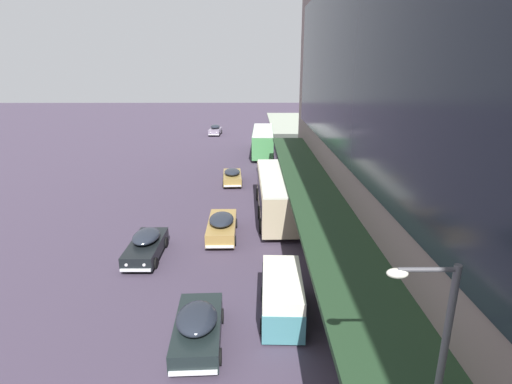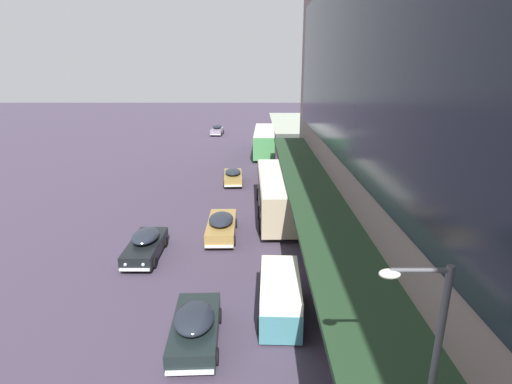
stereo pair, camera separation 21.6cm
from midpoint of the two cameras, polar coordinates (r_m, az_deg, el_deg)
The scene contains 11 objects.
transit_bus_kerbside_front at distance 29.80m, azimuth 3.05°, elevation -0.07°, with size 2.88×10.72×3.12m.
transit_bus_kerbside_rear at distance 51.55m, azimuth 1.30°, elevation 7.45°, with size 3.01×11.50×3.12m.
sedan_lead_near at distance 26.43m, azimuth -4.73°, elevation -4.79°, with size 1.98×4.99×1.56m.
sedan_oncoming_rear at distance 38.34m, azimuth -3.16°, elevation 2.27°, with size 2.00×4.45×1.45m.
sedan_trailing_near at distance 17.09m, azimuth -8.33°, elevation -18.44°, with size 2.11×4.46×1.62m.
sedan_trailing_mid at distance 66.84m, azimuth -5.49°, elevation 8.83°, with size 2.02×4.42×1.65m.
sedan_second_mid at distance 41.31m, azimuth 1.76°, elevation 3.43°, with size 1.89×4.33×1.49m.
sedan_lead_mid at distance 24.52m, azimuth -15.28°, elevation -7.26°, with size 1.89×4.66×1.54m.
vw_van at distance 18.43m, azimuth 3.76°, elevation -14.20°, with size 2.02×4.61×1.96m.
pedestrian_at_kerb at distance 14.98m, azimuth 22.58°, elevation -23.90°, with size 0.45×0.49×1.86m.
street_lamp at distance 10.40m, azimuth 23.47°, elevation -23.74°, with size 1.50×0.28×6.86m.
Camera 2 is at (2.84, -7.03, 10.76)m, focal length 28.00 mm.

